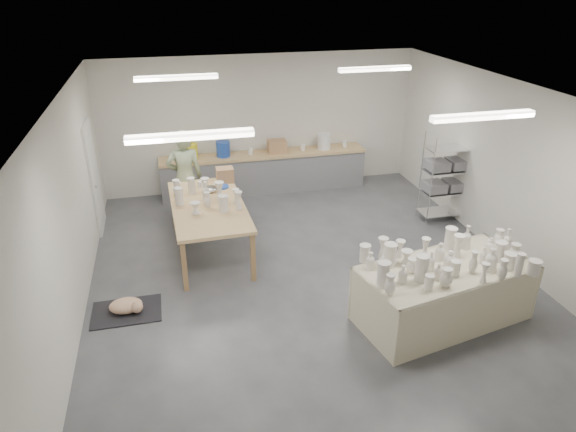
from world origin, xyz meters
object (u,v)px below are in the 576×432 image
object	(u,v)px
potter	(185,178)
red_stool	(187,203)
work_table	(209,202)
drying_table	(444,291)

from	to	relation	value
potter	red_stool	size ratio (longest dim) A/B	4.77
work_table	potter	bearing A→B (deg)	103.90
drying_table	work_table	bearing A→B (deg)	124.94
drying_table	work_table	world-z (taller)	work_table
work_table	red_stool	xyz separation A→B (m)	(-0.33, 1.46, -0.63)
red_stool	drying_table	bearing A→B (deg)	-52.47
drying_table	work_table	distance (m)	4.20
drying_table	potter	world-z (taller)	potter
drying_table	potter	size ratio (longest dim) A/B	1.37
red_stool	work_table	bearing A→B (deg)	-77.20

